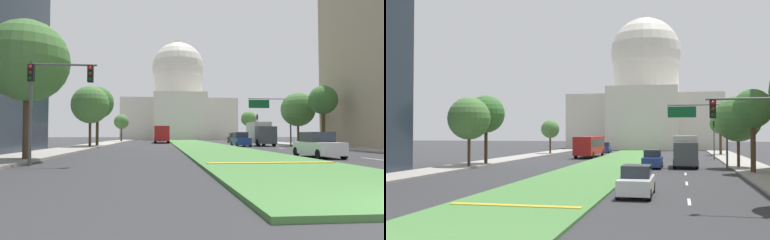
{
  "view_description": "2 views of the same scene",
  "coord_description": "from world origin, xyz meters",
  "views": [
    {
      "loc": [
        -5.45,
        -5.7,
        1.56
      ],
      "look_at": [
        -1.12,
        39.91,
        3.49
      ],
      "focal_mm": 31.57,
      "sensor_mm": 36.0,
      "label": 1
    },
    {
      "loc": [
        7.49,
        -10.15,
        3.53
      ],
      "look_at": [
        -2.99,
        38.02,
        4.85
      ],
      "focal_mm": 43.85,
      "sensor_mm": 36.0,
      "label": 2
    }
  ],
  "objects": [
    {
      "name": "city_bus",
      "position": [
        -5.12,
        55.61,
        1.77
      ],
      "size": [
        2.62,
        11.0,
        2.95
      ],
      "color": "#B21E1E",
      "rests_on": "ground_plane"
    },
    {
      "name": "sedan_far_horizon",
      "position": [
        -5.39,
        71.37,
        0.84
      ],
      "size": [
        2.0,
        4.46,
        1.81
      ],
      "color": "navy",
      "rests_on": "ground_plane"
    },
    {
      "name": "street_tree_left_far",
      "position": [
        -13.4,
        38.1,
        5.54
      ],
      "size": [
        4.13,
        4.13,
        7.63
      ],
      "color": "#4C3823",
      "rests_on": "ground_plane"
    },
    {
      "name": "street_tree_right_distant",
      "position": [
        13.68,
        65.78,
        4.89
      ],
      "size": [
        3.29,
        3.29,
        6.59
      ],
      "color": "#4C3823",
      "rests_on": "ground_plane"
    },
    {
      "name": "traffic_light_far_right",
      "position": [
        11.84,
        53.01,
        3.31
      ],
      "size": [
        0.28,
        0.35,
        5.2
      ],
      "color": "#515456",
      "rests_on": "ground_plane"
    },
    {
      "name": "sidewalk_right",
      "position": [
        14.34,
        38.57,
        0.07
      ],
      "size": [
        4.0,
        86.78,
        0.15
      ],
      "primitive_type": "cube",
      "color": "#9E9991",
      "rests_on": "ground_plane"
    },
    {
      "name": "sedan_distant",
      "position": [
        7.87,
        53.82,
        0.83
      ],
      "size": [
        2.18,
        4.55,
        1.78
      ],
      "color": "black",
      "rests_on": "ground_plane"
    },
    {
      "name": "median_curb_nose",
      "position": [
        0.0,
        10.48,
        0.16
      ],
      "size": [
        6.37,
        0.5,
        0.04
      ],
      "primitive_type": "cube",
      "color": "gold",
      "rests_on": "grass_median"
    },
    {
      "name": "sedan_lead_stopped",
      "position": [
        5.12,
        16.09,
        0.8
      ],
      "size": [
        1.85,
        4.38,
        1.71
      ],
      "color": "silver",
      "rests_on": "ground_plane"
    },
    {
      "name": "street_tree_right_far",
      "position": [
        13.11,
        38.21,
        4.91
      ],
      "size": [
        4.59,
        4.59,
        7.21
      ],
      "color": "#4C3823",
      "rests_on": "ground_plane"
    },
    {
      "name": "street_tree_left_mid",
      "position": [
        -13.47,
        34.03,
        4.96
      ],
      "size": [
        4.34,
        4.34,
        7.14
      ],
      "color": "#4C3823",
      "rests_on": "ground_plane"
    },
    {
      "name": "overhead_guide_sign",
      "position": [
        9.81,
        38.1,
        4.66
      ],
      "size": [
        5.89,
        0.2,
        6.5
      ],
      "color": "#515456",
      "rests_on": "ground_plane"
    },
    {
      "name": "sidewalk_left",
      "position": [
        -14.34,
        38.57,
        0.07
      ],
      "size": [
        4.0,
        86.78,
        0.15
      ],
      "primitive_type": "cube",
      "color": "#9E9991",
      "rests_on": "ground_plane"
    },
    {
      "name": "ground_plane",
      "position": [
        0.0,
        48.21,
        0.0
      ],
      "size": [
        260.0,
        260.0,
        0.0
      ],
      "primitive_type": "plane",
      "color": "#333335"
    },
    {
      "name": "street_tree_right_mid",
      "position": [
        13.61,
        32.13,
        5.52
      ],
      "size": [
        3.35,
        3.35,
        7.27
      ],
      "color": "#4C3823",
      "rests_on": "ground_plane"
    },
    {
      "name": "lane_dashes_right",
      "position": [
        7.94,
        32.01,
        0.0
      ],
      "size": [
        0.16,
        37.33,
        0.01
      ],
      "color": "silver",
      "rests_on": "ground_plane"
    },
    {
      "name": "traffic_light_near_right",
      "position": [
        10.99,
        11.86,
        3.8
      ],
      "size": [
        3.34,
        0.35,
        5.2
      ],
      "color": "#515456",
      "rests_on": "ground_plane"
    },
    {
      "name": "box_truck_delivery",
      "position": [
        8.03,
        38.67,
        1.68
      ],
      "size": [
        2.4,
        6.4,
        3.2
      ],
      "color": "#4C5156",
      "rests_on": "ground_plane"
    },
    {
      "name": "capitol_building",
      "position": [
        0.0,
        95.78,
        11.56
      ],
      "size": [
        32.69,
        23.05,
        30.2
      ],
      "color": "silver",
      "rests_on": "ground_plane"
    },
    {
      "name": "sedan_midblock",
      "position": [
        4.83,
        36.68,
        0.85
      ],
      "size": [
        1.93,
        4.19,
        1.83
      ],
      "color": "navy",
      "rests_on": "ground_plane"
    },
    {
      "name": "street_tree_left_distant",
      "position": [
        -13.28,
        63.87,
        4.09
      ],
      "size": [
        2.99,
        2.99,
        5.61
      ],
      "color": "#4C3823",
      "rests_on": "ground_plane"
    },
    {
      "name": "grass_median",
      "position": [
        0.0,
        43.39,
        0.07
      ],
      "size": [
        7.08,
        86.78,
        0.14
      ],
      "primitive_type": "cube",
      "color": "#4C8442",
      "rests_on": "ground_plane"
    }
  ]
}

